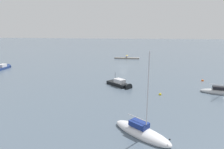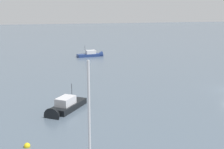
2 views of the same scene
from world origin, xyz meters
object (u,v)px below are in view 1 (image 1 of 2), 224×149
sailboat_grey_mid (220,92)px  motorboat_navy_near (4,68)px  person_seated_maroon_left (127,57)px  mooring_buoy_mid (202,81)px  mooring_buoy_near (160,94)px  umbrella_open_yellow (127,55)px  sailboat_white_far (141,132)px  motorboat_black_mid (121,85)px

sailboat_grey_mid → motorboat_navy_near: bearing=-92.8°
person_seated_maroon_left → sailboat_grey_mid: size_ratio=0.07×
person_seated_maroon_left → mooring_buoy_mid: (-23.33, 37.80, -0.76)m
motorboat_navy_near → sailboat_grey_mid: bearing=-19.9°
person_seated_maroon_left → sailboat_grey_mid: sailboat_grey_mid is taller
motorboat_navy_near → mooring_buoy_near: bearing=-26.1°
umbrella_open_yellow → sailboat_white_far: (-6.98, 67.60, -1.30)m
umbrella_open_yellow → mooring_buoy_near: 52.34m
person_seated_maroon_left → mooring_buoy_near: (-10.92, 51.06, -0.76)m
person_seated_maroon_left → motorboat_navy_near: bearing=26.0°
umbrella_open_yellow → sailboat_grey_mid: (-23.77, 48.31, -1.34)m
motorboat_black_mid → mooring_buoy_mid: size_ratio=11.02×
sailboat_grey_mid → mooring_buoy_mid: sailboat_grey_mid is taller
motorboat_black_mid → sailboat_grey_mid: bearing=124.8°
sailboat_white_far → mooring_buoy_mid: bearing=-172.1°
mooring_buoy_near → person_seated_maroon_left: bearing=-77.9°
mooring_buoy_mid → sailboat_white_far: bearing=61.1°
umbrella_open_yellow → sailboat_white_far: sailboat_white_far is taller
mooring_buoy_near → umbrella_open_yellow: bearing=-77.9°
sailboat_white_far → motorboat_navy_near: size_ratio=1.57×
sailboat_grey_mid → sailboat_white_far: bearing=-29.1°
person_seated_maroon_left → sailboat_white_far: size_ratio=0.06×
person_seated_maroon_left → umbrella_open_yellow: 0.87m
person_seated_maroon_left → sailboat_grey_mid: bearing=105.5°
motorboat_black_mid → mooring_buoy_near: (-8.92, 4.97, -0.32)m
person_seated_maroon_left → umbrella_open_yellow: (0.02, -0.10, 0.86)m
sailboat_grey_mid → motorboat_black_mid: 21.86m
motorboat_black_mid → person_seated_maroon_left: bearing=-137.1°
umbrella_open_yellow → mooring_buoy_mid: size_ratio=2.17×
sailboat_grey_mid → mooring_buoy_near: sailboat_grey_mid is taller
sailboat_white_far → motorboat_black_mid: 21.98m
sailboat_grey_mid → mooring_buoy_near: (12.84, 2.85, -0.29)m
person_seated_maroon_left → motorboat_navy_near: size_ratio=0.10×
person_seated_maroon_left → sailboat_white_far: (-6.96, 67.50, -0.44)m
sailboat_grey_mid → motorboat_black_mid: bearing=-83.6°
umbrella_open_yellow → motorboat_navy_near: (41.55, 31.10, -1.31)m
person_seated_maroon_left → sailboat_white_far: sailboat_white_far is taller
person_seated_maroon_left → motorboat_navy_near: (41.57, 31.00, -0.44)m
motorboat_black_mid → mooring_buoy_near: motorboat_black_mid is taller
sailboat_grey_mid → umbrella_open_yellow: bearing=-141.8°
motorboat_navy_near → mooring_buoy_mid: 65.26m
umbrella_open_yellow → sailboat_grey_mid: sailboat_grey_mid is taller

